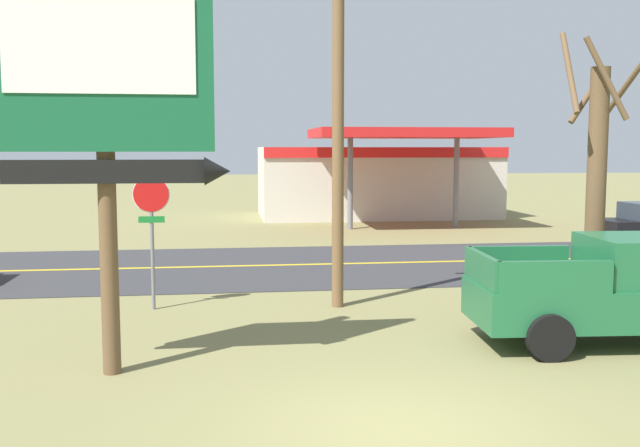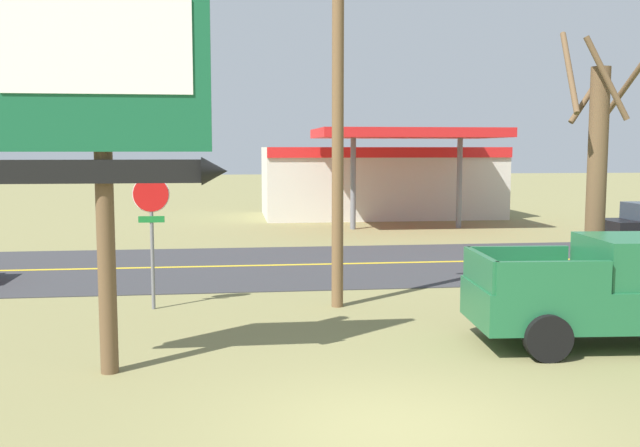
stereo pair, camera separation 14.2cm
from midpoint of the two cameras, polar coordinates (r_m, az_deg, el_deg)
name	(u,v)px [view 2 (the right image)]	position (r m, az deg, el deg)	size (l,w,h in m)	color
ground_plane	(399,432)	(9.46, 6.71, -16.06)	(180.00, 180.00, 0.00)	olive
road_asphalt	(300,265)	(21.90, -1.44, -3.31)	(140.00, 8.00, 0.02)	#333335
road_centre_line	(300,265)	(21.90, -1.44, -3.27)	(126.00, 0.20, 0.01)	gold
motel_sign	(104,101)	(11.45, -16.40, 9.31)	(3.56, 0.54, 6.32)	brown
stop_sign	(151,218)	(16.11, -12.96, 0.42)	(0.80, 0.08, 2.95)	slate
utility_pole	(338,100)	(15.93, 1.68, 9.75)	(1.97, 0.26, 8.57)	brown
bare_tree	(596,181)	(16.09, 21.29, 3.17)	(1.77, 1.57, 6.01)	brown
gas_station	(380,179)	(37.49, 4.91, 3.51)	(12.00, 11.50, 4.40)	beige
pickup_green_parked_on_lawn	(619,292)	(14.15, 22.91, -5.00)	(5.32, 2.51, 1.96)	#1E6038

